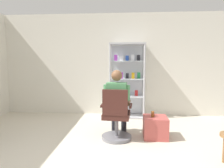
% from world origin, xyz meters
% --- Properties ---
extents(back_wall, '(6.00, 0.10, 2.70)m').
position_xyz_m(back_wall, '(0.00, 3.00, 1.35)').
color(back_wall, silver).
rests_on(back_wall, ground).
extents(display_cabinet_main, '(0.90, 0.45, 1.90)m').
position_xyz_m(display_cabinet_main, '(0.40, 2.76, 0.97)').
color(display_cabinet_main, '#B7B7BC').
rests_on(display_cabinet_main, ground).
extents(office_chair, '(0.58, 0.56, 0.96)m').
position_xyz_m(office_chair, '(0.22, 1.12, 0.39)').
color(office_chair, slate).
rests_on(office_chair, ground).
extents(seated_shopkeeper, '(0.51, 0.58, 1.29)m').
position_xyz_m(seated_shopkeeper, '(0.23, 1.28, 0.71)').
color(seated_shopkeeper, black).
rests_on(seated_shopkeeper, ground).
extents(storage_crate, '(0.44, 0.45, 0.40)m').
position_xyz_m(storage_crate, '(0.95, 1.30, 0.20)').
color(storage_crate, '#B24C47').
rests_on(storage_crate, ground).
extents(tea_glass, '(0.06, 0.06, 0.10)m').
position_xyz_m(tea_glass, '(0.89, 1.30, 0.46)').
color(tea_glass, brown).
rests_on(tea_glass, storage_crate).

